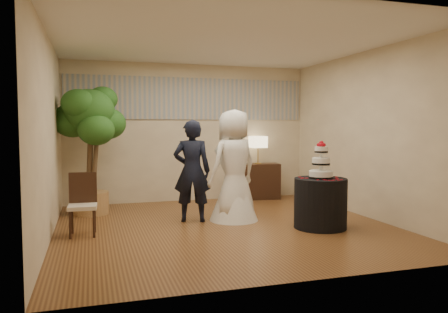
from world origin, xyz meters
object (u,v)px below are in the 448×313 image
object	(u,v)px
console	(258,181)
side_chair	(82,205)
cake_table	(320,203)
table_lamp	(258,150)
bride	(234,165)
wedding_cake	(321,160)
groom	(192,171)
ficus_tree	(90,149)

from	to	relation	value
console	side_chair	size ratio (longest dim) A/B	1.02
cake_table	side_chair	size ratio (longest dim) A/B	0.90
side_chair	table_lamp	bearing A→B (deg)	34.95
bride	wedding_cake	xyz separation A→B (m)	(1.08, -0.90, 0.13)
groom	wedding_cake	bearing A→B (deg)	165.20
table_lamp	bride	bearing A→B (deg)	-121.75
table_lamp	ficus_tree	xyz separation A→B (m)	(-3.39, -0.67, 0.11)
groom	cake_table	xyz separation A→B (m)	(1.75, -1.02, -0.44)
table_lamp	wedding_cake	bearing A→B (deg)	-91.41
console	table_lamp	world-z (taller)	table_lamp
bride	table_lamp	bearing A→B (deg)	-142.98
wedding_cake	table_lamp	distance (m)	2.76
bride	console	distance (m)	2.25
table_lamp	side_chair	bearing A→B (deg)	-147.79
side_chair	ficus_tree	bearing A→B (deg)	88.71
console	side_chair	xyz separation A→B (m)	(-3.50, -2.20, 0.07)
groom	table_lamp	bearing A→B (deg)	-120.95
wedding_cake	side_chair	distance (m)	3.53
wedding_cake	side_chair	size ratio (longest dim) A/B	0.64
wedding_cake	side_chair	world-z (taller)	wedding_cake
cake_table	ficus_tree	size ratio (longest dim) A/B	0.34
wedding_cake	console	xyz separation A→B (m)	(0.07, 2.76, -0.66)
groom	bride	bearing A→B (deg)	-174.06
cake_table	bride	bearing A→B (deg)	140.05
side_chair	bride	bearing A→B (deg)	11.19
groom	table_lamp	xyz separation A→B (m)	(1.82, 1.74, 0.22)
table_lamp	side_chair	size ratio (longest dim) A/B	0.66
ficus_tree	side_chair	size ratio (longest dim) A/B	2.61
ficus_tree	side_chair	bearing A→B (deg)	-94.04
wedding_cake	console	size ratio (longest dim) A/B	0.63
groom	table_lamp	world-z (taller)	groom
cake_table	table_lamp	xyz separation A→B (m)	(0.07, 2.76, 0.66)
side_chair	cake_table	bearing A→B (deg)	-6.46
bride	side_chair	bearing A→B (deg)	-12.79
wedding_cake	table_lamp	bearing A→B (deg)	88.59
console	side_chair	bearing A→B (deg)	-140.60
console	table_lamp	distance (m)	0.66
groom	console	xyz separation A→B (m)	(1.82, 1.74, -0.45)
ficus_tree	side_chair	world-z (taller)	ficus_tree
bride	side_chair	xyz separation A→B (m)	(-2.35, -0.35, -0.46)
table_lamp	ficus_tree	bearing A→B (deg)	-168.78
console	ficus_tree	distance (m)	3.54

